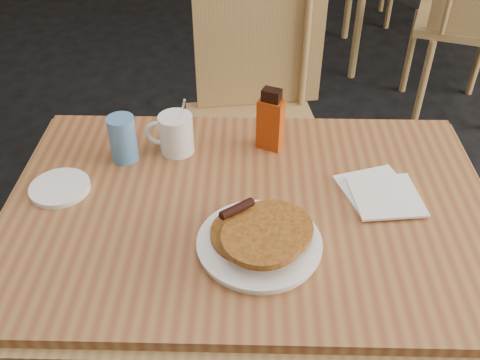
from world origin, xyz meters
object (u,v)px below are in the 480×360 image
at_px(chair_neighbor_near, 478,6).
at_px(blue_tumbler, 123,139).
at_px(pancake_plate, 260,239).
at_px(coffee_mug, 175,133).
at_px(main_table, 249,219).
at_px(syrup_bottle, 271,121).
at_px(chair_main_far, 257,93).

bearing_deg(chair_neighbor_near, blue_tumbler, -116.04).
bearing_deg(chair_neighbor_near, pancake_plate, -102.93).
xyz_separation_m(coffee_mug, blue_tumbler, (-0.12, -0.04, 0.01)).
height_order(main_table, chair_neighbor_near, chair_neighbor_near).
relative_size(syrup_bottle, blue_tumbler, 1.40).
distance_m(chair_neighbor_near, pancake_plate, 2.00).
height_order(coffee_mug, syrup_bottle, syrup_bottle).
height_order(main_table, blue_tumbler, blue_tumbler).
height_order(pancake_plate, coffee_mug, coffee_mug).
relative_size(coffee_mug, blue_tumbler, 1.36).
bearing_deg(coffee_mug, blue_tumbler, 179.34).
xyz_separation_m(main_table, coffee_mug, (-0.20, 0.20, 0.10)).
bearing_deg(main_table, chair_main_far, 91.69).
height_order(main_table, coffee_mug, coffee_mug).
bearing_deg(chair_main_far, coffee_mug, -119.67).
xyz_separation_m(chair_main_far, pancake_plate, (0.05, -0.89, 0.16)).
distance_m(main_table, blue_tumbler, 0.37).
bearing_deg(syrup_bottle, coffee_mug, -152.02).
xyz_separation_m(chair_main_far, syrup_bottle, (0.06, -0.52, 0.22)).
bearing_deg(blue_tumbler, chair_neighbor_near, 48.99).
height_order(main_table, syrup_bottle, syrup_bottle).
bearing_deg(chair_neighbor_near, coffee_mug, -114.09).
distance_m(main_table, chair_main_far, 0.76).
bearing_deg(blue_tumbler, pancake_plate, -38.76).
bearing_deg(blue_tumbler, syrup_bottle, 12.83).
relative_size(chair_neighbor_near, syrup_bottle, 6.24).
height_order(main_table, pancake_plate, pancake_plate).
bearing_deg(main_table, syrup_bottle, 80.70).
relative_size(main_table, coffee_mug, 7.38).
distance_m(main_table, coffee_mug, 0.30).
xyz_separation_m(chair_neighbor_near, pancake_plate, (-0.94, -1.77, 0.15)).
bearing_deg(main_table, chair_neighbor_near, 59.38).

